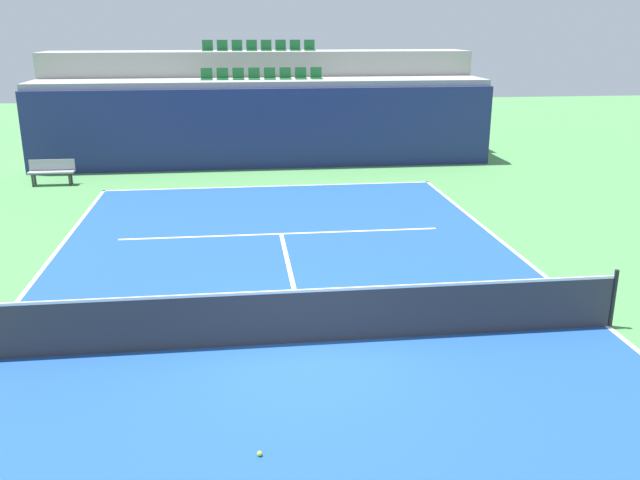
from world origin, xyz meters
TOP-DOWN VIEW (x-y plane):
  - ground_plane at (0.00, 0.00)m, footprint 80.00×80.00m
  - court_surface at (0.00, 0.00)m, footprint 11.00×24.00m
  - baseline_far at (0.00, 11.95)m, footprint 11.00×0.10m
  - sideline_right at (5.45, 0.00)m, footprint 0.10×24.00m
  - service_line_far at (0.00, 6.40)m, footprint 8.26×0.10m
  - centre_service_line at (0.00, 3.20)m, footprint 0.10×6.40m
  - back_wall at (0.00, 15.07)m, footprint 17.43×0.30m
  - stands_tier_lower at (0.00, 16.42)m, footprint 17.43×2.40m
  - stands_tier_upper at (0.00, 18.82)m, footprint 17.43×2.40m
  - seating_row_lower at (0.00, 16.51)m, footprint 4.67×0.44m
  - seating_row_upper at (0.00, 18.91)m, footprint 4.67×0.44m
  - tennis_net at (0.00, 0.00)m, footprint 11.08×0.08m
  - player_bench at (-7.33, 13.15)m, footprint 1.50×0.40m
  - tennis_ball_0 at (-0.92, -3.14)m, footprint 0.07×0.07m

SIDE VIEW (x-z plane):
  - ground_plane at x=0.00m, z-range 0.00..0.00m
  - court_surface at x=0.00m, z-range 0.00..0.01m
  - baseline_far at x=0.00m, z-range 0.01..0.01m
  - sideline_right at x=5.45m, z-range 0.01..0.01m
  - service_line_far at x=0.00m, z-range 0.01..0.01m
  - centre_service_line at x=0.00m, z-range 0.01..0.01m
  - tennis_ball_0 at x=-0.92m, z-range 0.01..0.08m
  - player_bench at x=-7.33m, z-range 0.08..0.93m
  - tennis_net at x=0.00m, z-range -0.03..1.04m
  - back_wall at x=0.00m, z-range 0.00..2.97m
  - stands_tier_lower at x=0.00m, z-range 0.00..3.20m
  - stands_tier_upper at x=0.00m, z-range 0.00..4.18m
  - seating_row_lower at x=0.00m, z-range 3.11..3.55m
  - seating_row_upper at x=0.00m, z-range 4.09..4.53m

